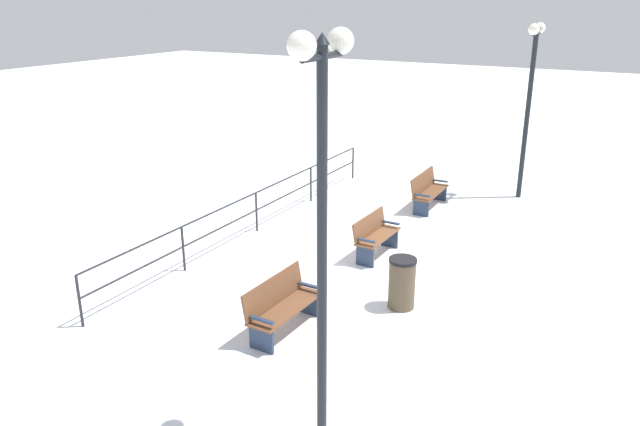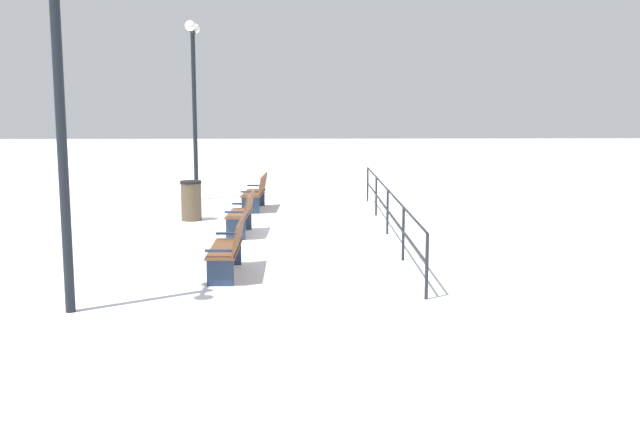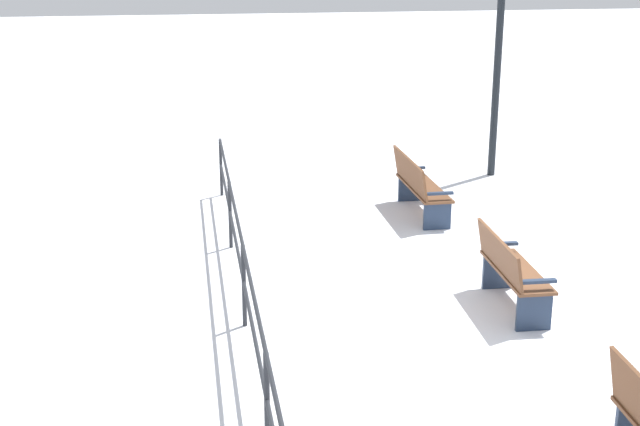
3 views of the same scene
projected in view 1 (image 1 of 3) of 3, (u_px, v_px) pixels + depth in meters
name	position (u px, v px, depth m)	size (l,w,h in m)	color
ground_plane	(378.00, 256.00, 13.28)	(80.00, 80.00, 0.00)	white
bench_nearest	(282.00, 305.00, 10.17)	(0.61, 1.62, 0.92)	brown
bench_second	(375.00, 235.00, 13.16)	(0.53, 1.43, 0.89)	brown
bench_third	(428.00, 190.00, 16.21)	(0.54, 1.68, 0.93)	brown
lamppost_near	(322.00, 171.00, 6.65)	(0.29, 1.11, 4.98)	black
lamppost_middle	(531.00, 82.00, 16.17)	(0.28, 1.08, 4.67)	black
waterfront_railing	(256.00, 204.00, 14.50)	(0.05, 10.43, 0.97)	#26282D
trash_bin	(402.00, 283.00, 10.94)	(0.50, 0.50, 0.94)	brown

